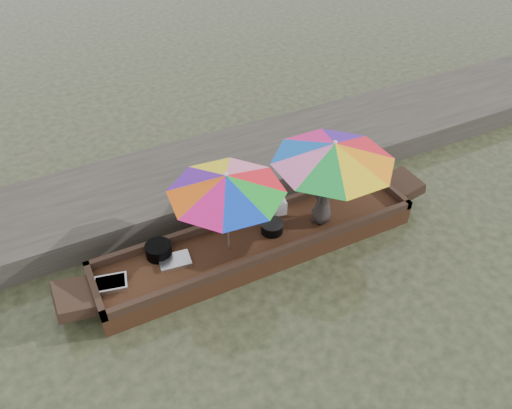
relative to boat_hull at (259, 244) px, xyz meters
name	(u,v)px	position (x,y,z in m)	size (l,w,h in m)	color
water	(259,251)	(0.00, 0.00, -0.17)	(80.00, 80.00, 0.00)	black
dock	(210,174)	(0.00, 2.20, 0.08)	(22.00, 2.20, 0.50)	#2D2B26
boat_hull	(259,244)	(0.00, 0.00, 0.00)	(5.71, 1.20, 0.35)	black
cooking_pot	(159,250)	(-1.67, 0.35, 0.29)	(0.43, 0.43, 0.23)	black
tray_crayfish	(111,284)	(-2.55, 0.05, 0.22)	(0.51, 0.35, 0.09)	silver
tray_scallop	(175,261)	(-1.50, 0.08, 0.21)	(0.51, 0.35, 0.06)	silver
charcoal_grill	(272,227)	(0.27, 0.02, 0.27)	(0.38, 0.38, 0.18)	black
supply_bag	(278,207)	(0.61, 0.42, 0.30)	(0.28, 0.22, 0.26)	silver
vendor	(323,198)	(1.19, -0.12, 0.69)	(0.51, 0.33, 1.03)	#292422
umbrella_bow	(228,212)	(-0.56, 0.00, 0.95)	(1.88, 1.88, 1.55)	pink
umbrella_stern	(331,179)	(1.40, 0.00, 0.95)	(2.13, 2.13, 1.55)	red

